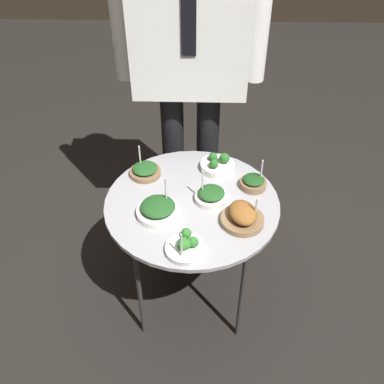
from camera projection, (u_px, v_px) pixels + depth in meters
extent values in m
plane|color=black|center=(192.00, 293.00, 2.16)|extent=(8.00, 8.00, 0.00)
cylinder|color=#939399|center=(192.00, 203.00, 1.76)|extent=(0.72, 0.72, 0.02)
cylinder|color=#2D2D2D|center=(242.00, 294.00, 1.79)|extent=(0.02, 0.02, 0.61)
cylinder|color=#2D2D2D|center=(139.00, 291.00, 1.80)|extent=(0.02, 0.02, 0.61)
cylinder|color=#2D2D2D|center=(237.00, 222.00, 2.12)|extent=(0.02, 0.02, 0.61)
cylinder|color=#2D2D2D|center=(150.00, 220.00, 2.13)|extent=(0.02, 0.02, 0.61)
cylinder|color=white|center=(158.00, 212.00, 1.68)|extent=(0.17, 0.17, 0.03)
ellipsoid|color=#1E4C1E|center=(158.00, 206.00, 1.66)|extent=(0.14, 0.14, 0.04)
cylinder|color=silver|center=(166.00, 194.00, 1.67)|extent=(0.01, 0.01, 0.15)
cylinder|color=brown|center=(253.00, 184.00, 1.81)|extent=(0.11, 0.11, 0.03)
ellipsoid|color=#194219|center=(254.00, 179.00, 1.80)|extent=(0.09, 0.09, 0.02)
cylinder|color=silver|center=(261.00, 173.00, 1.78)|extent=(0.01, 0.01, 0.13)
cylinder|color=silver|center=(217.00, 166.00, 1.91)|extent=(0.15, 0.15, 0.03)
sphere|color=#236023|center=(225.00, 158.00, 1.89)|extent=(0.05, 0.05, 0.05)
sphere|color=#236023|center=(213.00, 157.00, 1.91)|extent=(0.04, 0.04, 0.04)
sphere|color=#236023|center=(214.00, 164.00, 1.86)|extent=(0.04, 0.04, 0.04)
cylinder|color=silver|center=(211.00, 198.00, 1.75)|extent=(0.14, 0.14, 0.02)
ellipsoid|color=#1E4C1E|center=(211.00, 193.00, 1.73)|extent=(0.11, 0.11, 0.03)
cylinder|color=silver|center=(202.00, 185.00, 1.72)|extent=(0.01, 0.01, 0.14)
cylinder|color=brown|center=(145.00, 172.00, 1.88)|extent=(0.14, 0.14, 0.02)
ellipsoid|color=#1E4C1E|center=(145.00, 168.00, 1.87)|extent=(0.11, 0.11, 0.03)
cylinder|color=silver|center=(140.00, 158.00, 1.87)|extent=(0.01, 0.01, 0.13)
cylinder|color=brown|center=(242.00, 220.00, 1.65)|extent=(0.17, 0.17, 0.02)
ellipsoid|color=brown|center=(243.00, 213.00, 1.62)|extent=(0.14, 0.16, 0.06)
cylinder|color=silver|center=(256.00, 211.00, 1.61)|extent=(0.01, 0.01, 0.13)
cylinder|color=silver|center=(185.00, 249.00, 1.54)|extent=(0.15, 0.15, 0.02)
sphere|color=#2D7028|center=(193.00, 242.00, 1.53)|extent=(0.04, 0.04, 0.04)
sphere|color=#2D7028|center=(186.00, 233.00, 1.56)|extent=(0.04, 0.04, 0.04)
sphere|color=#2D7028|center=(183.00, 242.00, 1.52)|extent=(0.04, 0.04, 0.04)
sphere|color=#2D7028|center=(183.00, 245.00, 1.51)|extent=(0.04, 0.04, 0.04)
sphere|color=#2D7028|center=(186.00, 244.00, 1.52)|extent=(0.04, 0.04, 0.04)
cylinder|color=silver|center=(181.00, 247.00, 1.48)|extent=(0.01, 0.01, 0.12)
cylinder|color=black|center=(174.00, 166.00, 2.24)|extent=(0.11, 0.11, 0.88)
cylinder|color=black|center=(207.00, 167.00, 2.24)|extent=(0.11, 0.11, 0.88)
cube|color=white|center=(190.00, 15.00, 1.74)|extent=(0.50, 0.24, 0.66)
cube|color=black|center=(189.00, 4.00, 1.59)|extent=(0.06, 0.01, 0.40)
cylinder|color=white|center=(119.00, 7.00, 1.73)|extent=(0.08, 0.08, 0.61)
cylinder|color=white|center=(262.00, 9.00, 1.71)|extent=(0.08, 0.08, 0.61)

